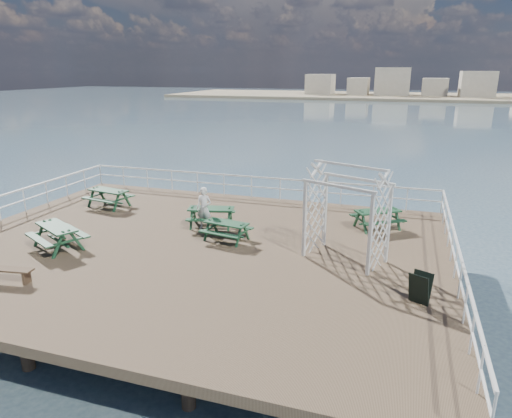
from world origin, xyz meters
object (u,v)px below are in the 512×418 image
Objects in this scene: picnic_table_c at (378,215)px; person at (204,208)px; picnic_table_e at (211,213)px; trellis_arbor at (346,218)px; picnic_table_a at (108,194)px; flat_bench_far at (9,272)px; picnic_table_d at (57,232)px; picnic_table_b at (226,227)px.

person reaches higher than picnic_table_c.
picnic_table_e is 0.65× the size of trellis_arbor.
person is at bearing -5.20° from picnic_table_a.
picnic_table_a reaches higher than picnic_table_e.
picnic_table_a is 1.00× the size of picnic_table_e.
picnic_table_c is 13.18m from flat_bench_far.
picnic_table_a is 5.72m from person.
picnic_table_c is (12.07, 0.72, -0.03)m from picnic_table_a.
picnic_table_c is at bearing 13.21° from picnic_table_a.
picnic_table_a is at bearing 95.36° from flat_bench_far.
trellis_arbor is at bearing 39.50° from picnic_table_d.
person is at bearing -123.41° from picnic_table_e.
picnic_table_c is 1.08× the size of picnic_table_e.
person reaches higher than flat_bench_far.
person reaches higher than picnic_table_e.
picnic_table_e is at bearing -1.25° from picnic_table_a.
trellis_arbor is 5.90m from person.
flat_bench_far is at bearing -130.60° from trellis_arbor.
picnic_table_a is at bearing 155.10° from picnic_table_e.
trellis_arbor reaches higher than picnic_table_e.
picnic_table_a is at bearing 170.25° from picnic_table_b.
picnic_table_c is at bearing 40.02° from picnic_table_b.
picnic_table_b is (6.82, -2.38, -0.08)m from picnic_table_a.
picnic_table_e is 5.90m from trellis_arbor.
picnic_table_c is (5.26, 3.10, 0.04)m from picnic_table_b.
picnic_table_a is 1.15× the size of picnic_table_b.
trellis_arbor reaches higher than person.
flat_bench_far is at bearing -123.24° from picnic_table_b.
picnic_table_c is 0.93× the size of picnic_table_d.
picnic_table_c is 6.92m from person.
trellis_arbor reaches higher than picnic_table_c.
picnic_table_d reaches higher than picnic_table_b.
trellis_arbor is (-0.84, -3.53, 0.88)m from picnic_table_c.
picnic_table_d is 1.15× the size of picnic_table_e.
flat_bench_far is at bearing -133.43° from picnic_table_e.
picnic_table_c is 6.68m from picnic_table_e.
picnic_table_d is at bearing -64.46° from picnic_table_a.
trellis_arbor reaches higher than picnic_table_b.
picnic_table_c is at bearing 98.33° from trellis_arbor.
flat_bench_far is (-10.15, -8.40, -0.23)m from picnic_table_c.
trellis_arbor is at bearing -11.34° from person.
trellis_arbor is (5.58, -1.70, 0.87)m from picnic_table_e.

